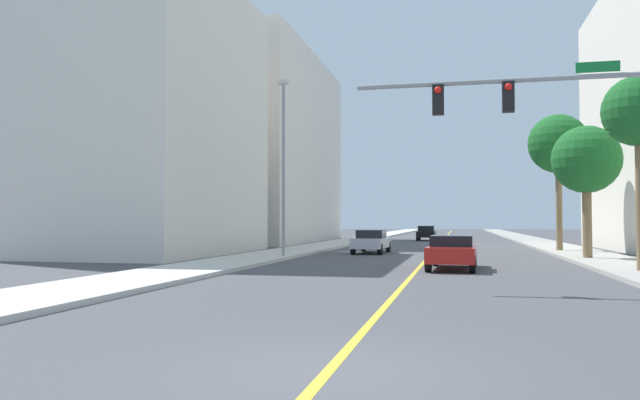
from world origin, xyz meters
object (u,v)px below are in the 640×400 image
(palm_far, at_px, (558,145))
(car_silver, at_px, (371,241))
(traffic_signal_mast, at_px, (565,123))
(car_black, at_px, (426,233))
(street_lamp, at_px, (284,159))
(palm_mid, at_px, (586,161))
(palm_near, at_px, (639,114))
(car_red, at_px, (452,251))

(palm_far, relative_size, car_silver, 1.82)
(traffic_signal_mast, distance_m, car_black, 42.99)
(street_lamp, xyz_separation_m, car_silver, (3.50, 6.15, -4.25))
(car_silver, bearing_deg, street_lamp, -118.28)
(traffic_signal_mast, xyz_separation_m, palm_mid, (3.06, 13.43, 0.21))
(palm_near, bearing_deg, traffic_signal_mast, -119.96)
(street_lamp, height_order, car_silver, street_lamp)
(street_lamp, height_order, palm_far, street_lamp)
(palm_near, relative_size, car_red, 1.49)
(street_lamp, xyz_separation_m, palm_far, (14.22, 9.27, 1.44))
(street_lamp, distance_m, car_black, 31.38)
(palm_far, xyz_separation_m, car_silver, (-10.72, -3.12, -5.68))
(palm_mid, bearing_deg, car_black, 107.16)
(car_silver, bearing_deg, palm_near, -46.20)
(traffic_signal_mast, relative_size, palm_near, 1.20)
(car_red, relative_size, car_silver, 1.03)
(traffic_signal_mast, distance_m, palm_near, 6.77)
(traffic_signal_mast, bearing_deg, palm_near, 60.04)
(traffic_signal_mast, relative_size, palm_far, 1.01)
(street_lamp, relative_size, palm_near, 1.29)
(palm_mid, bearing_deg, palm_far, 90.68)
(car_red, bearing_deg, traffic_signal_mast, -63.96)
(car_silver, bearing_deg, car_black, 87.06)
(traffic_signal_mast, xyz_separation_m, palm_near, (3.34, 5.79, 1.11))
(car_red, bearing_deg, car_black, 96.63)
(palm_mid, relative_size, car_red, 1.36)
(street_lamp, relative_size, palm_mid, 1.41)
(palm_near, distance_m, car_black, 38.08)
(car_red, height_order, car_silver, car_silver)
(traffic_signal_mast, xyz_separation_m, car_black, (-5.89, 42.42, -3.76))
(palm_near, height_order, car_red, palm_near)
(car_black, bearing_deg, palm_far, -67.62)
(traffic_signal_mast, bearing_deg, palm_far, 81.98)
(palm_mid, xyz_separation_m, car_black, (-8.95, 28.99, -3.97))
(palm_far, distance_m, car_silver, 12.53)
(traffic_signal_mast, bearing_deg, car_silver, 113.38)
(palm_mid, relative_size, car_silver, 1.40)
(traffic_signal_mast, relative_size, street_lamp, 0.93)
(palm_mid, xyz_separation_m, car_red, (-6.11, -6.57, -4.00))
(street_lamp, distance_m, palm_near, 15.79)
(palm_far, xyz_separation_m, car_black, (-8.86, 21.36, -5.66))
(palm_far, bearing_deg, car_black, 112.53)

